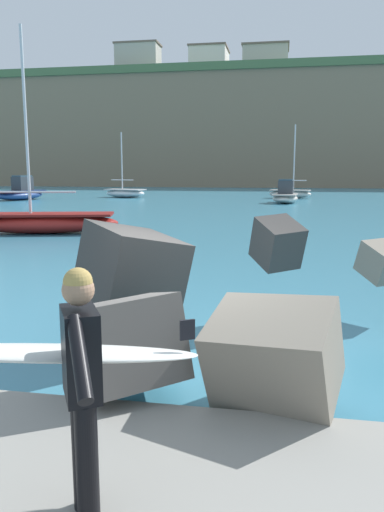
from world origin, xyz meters
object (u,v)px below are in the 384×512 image
object	(u,v)px
station_building_west	(209,64)
station_building_east	(138,60)
boat_far_left	(290,193)
mooring_buoy_inner	(43,216)
station_building_central	(266,62)
boat_near_right	(125,193)
boat_far_centre	(20,192)
boat_near_centre	(285,196)
boat_mid_centre	(42,221)
surfer_with_board	(75,372)

from	to	relation	value
station_building_west	station_building_east	xyz separation A→B (m)	(-11.47, -6.33, -0.13)
boat_far_left	mooring_buoy_inner	distance (m)	27.20
boat_far_left	station_building_central	size ratio (longest dim) A/B	0.85
boat_near_right	station_building_central	distance (m)	51.15
boat_near_right	station_building_west	world-z (taller)	station_building_west
boat_far_centre	station_building_west	xyz separation A→B (m)	(9.55, 51.91, 20.86)
boat_near_centre	boat_mid_centre	size ratio (longest dim) A/B	0.51
surfer_with_board	mooring_buoy_inner	size ratio (longest dim) A/B	4.53
boat_near_centre	boat_mid_centre	world-z (taller)	boat_mid_centre
boat_near_centre	boat_far_left	size ratio (longest dim) A/B	0.62
mooring_buoy_inner	station_building_central	distance (m)	71.43
mooring_buoy_inner	station_building_west	bearing A→B (deg)	90.89
boat_near_right	station_building_east	size ratio (longest dim) A/B	0.82
surfer_with_board	station_building_west	world-z (taller)	station_building_west
boat_far_left	station_building_east	size ratio (longest dim) A/B	0.89
boat_near_centre	station_building_west	world-z (taller)	station_building_west
boat_mid_centre	mooring_buoy_inner	world-z (taller)	boat_mid_centre
surfer_with_board	station_building_west	distance (m)	93.42
boat_far_centre	mooring_buoy_inner	world-z (taller)	boat_far_centre
boat_near_right	station_building_west	bearing A→B (deg)	88.11
surfer_with_board	station_building_east	world-z (taller)	station_building_east
station_building_central	station_building_east	xyz separation A→B (m)	(-21.58, -5.23, 0.08)
boat_far_left	boat_far_centre	world-z (taller)	boat_far_left
surfer_with_board	station_building_east	size ratio (longest dim) A/B	0.26
boat_near_centre	boat_far_left	world-z (taller)	boat_far_left
surfer_with_board	boat_near_centre	size ratio (longest dim) A/B	0.47
boat_far_centre	station_building_west	distance (m)	56.75
boat_mid_centre	station_building_central	size ratio (longest dim) A/B	1.04
boat_mid_centre	boat_far_left	world-z (taller)	boat_mid_centre
station_building_west	station_building_central	distance (m)	10.18
station_building_west	boat_near_right	bearing A→B (deg)	-91.89
surfer_with_board	boat_near_right	xyz separation A→B (m)	(-13.73, 44.06, -0.81)
station_building_west	station_building_east	world-z (taller)	station_building_west
boat_mid_centre	station_building_central	world-z (taller)	station_building_central
boat_near_centre	station_building_central	world-z (taller)	station_building_central
surfer_with_board	station_building_central	xyz separation A→B (m)	(-2.08, 89.29, 20.04)
surfer_with_board	station_building_west	bearing A→B (deg)	97.69
boat_far_left	boat_mid_centre	bearing A→B (deg)	-110.33
boat_far_centre	station_building_central	world-z (taller)	station_building_central
surfer_with_board	station_building_west	size ratio (longest dim) A/B	0.26
boat_near_centre	boat_far_centre	distance (m)	23.41
surfer_with_board	boat_near_right	bearing A→B (deg)	107.30
boat_near_right	station_building_east	bearing A→B (deg)	103.95
boat_mid_centre	station_building_west	bearing A→B (deg)	92.82
boat_far_left	station_building_central	world-z (taller)	station_building_central
boat_far_centre	station_building_east	world-z (taller)	station_building_east
mooring_buoy_inner	station_building_central	size ratio (longest dim) A/B	0.05
boat_far_centre	station_building_east	bearing A→B (deg)	92.41
surfer_with_board	boat_near_right	world-z (taller)	boat_near_right
boat_far_left	mooring_buoy_inner	xyz separation A→B (m)	(-13.28, -23.73, -0.27)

